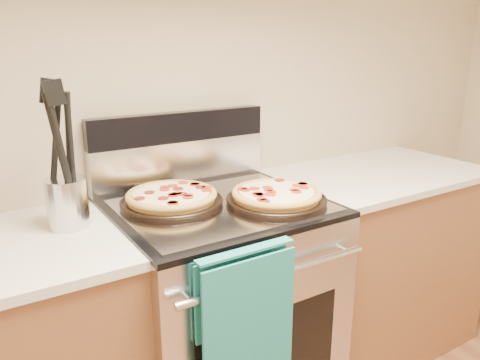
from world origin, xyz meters
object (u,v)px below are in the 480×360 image
range_body (220,316)px  utensil_crock (68,203)px  pepperoni_pizza_back (172,198)px  pepperoni_pizza_front (277,196)px

range_body → utensil_crock: utensil_crock is taller
range_body → pepperoni_pizza_back: bearing=155.3°
pepperoni_pizza_front → utensil_crock: bearing=163.4°
pepperoni_pizza_front → utensil_crock: (-0.69, 0.20, 0.04)m
pepperoni_pizza_front → pepperoni_pizza_back: bearing=150.8°
pepperoni_pizza_back → utensil_crock: utensil_crock is taller
pepperoni_pizza_back → pepperoni_pizza_front: bearing=-29.2°
pepperoni_pizza_back → utensil_crock: 0.36m
pepperoni_pizza_front → utensil_crock: size_ratio=2.23×
range_body → pepperoni_pizza_front: pepperoni_pizza_front is taller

